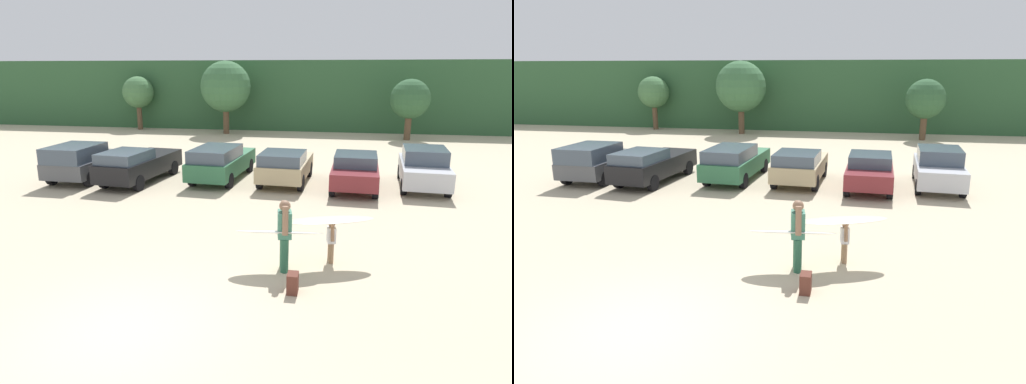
# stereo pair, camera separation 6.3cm
# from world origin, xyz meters

# --- Properties ---
(ground_plane) EXTENTS (120.00, 120.00, 0.00)m
(ground_plane) POSITION_xyz_m (0.00, 0.00, 0.00)
(ground_plane) COLOR #C1B293
(hillside_ridge) EXTENTS (108.00, 12.00, 5.41)m
(hillside_ridge) POSITION_xyz_m (0.00, 34.71, 2.70)
(hillside_ridge) COLOR #2D5633
(hillside_ridge) RESTS_ON ground_plane
(tree_center_right) EXTENTS (2.46, 2.46, 4.19)m
(tree_center_right) POSITION_xyz_m (-12.09, 27.71, 2.92)
(tree_center_right) COLOR brown
(tree_center_right) RESTS_ON ground_plane
(tree_far_right) EXTENTS (3.72, 3.72, 5.34)m
(tree_far_right) POSITION_xyz_m (-4.59, 26.47, 3.47)
(tree_far_right) COLOR brown
(tree_far_right) RESTS_ON ground_plane
(tree_right) EXTENTS (2.66, 2.66, 4.11)m
(tree_right) POSITION_xyz_m (8.46, 25.65, 2.75)
(tree_right) COLOR brown
(tree_right) RESTS_ON ground_plane
(parked_car_dark_gray) EXTENTS (2.00, 4.27, 1.62)m
(parked_car_dark_gray) POSITION_xyz_m (-7.12, 10.84, 0.86)
(parked_car_dark_gray) COLOR #4C4F54
(parked_car_dark_gray) RESTS_ON ground_plane
(parked_car_black) EXTENTS (2.22, 4.82, 1.49)m
(parked_car_black) POSITION_xyz_m (-4.61, 10.87, 0.79)
(parked_car_black) COLOR black
(parked_car_black) RESTS_ON ground_plane
(parked_car_forest_green) EXTENTS (2.13, 4.86, 1.54)m
(parked_car_forest_green) POSITION_xyz_m (-1.21, 11.91, 0.82)
(parked_car_forest_green) COLOR #2D6642
(parked_car_forest_green) RESTS_ON ground_plane
(parked_car_tan) EXTENTS (2.09, 4.11, 1.45)m
(parked_car_tan) POSITION_xyz_m (1.64, 11.76, 0.78)
(parked_car_tan) COLOR tan
(parked_car_tan) RESTS_ON ground_plane
(parked_car_maroon) EXTENTS (1.99, 4.02, 1.43)m
(parked_car_maroon) POSITION_xyz_m (4.52, 11.35, 0.77)
(parked_car_maroon) COLOR maroon
(parked_car_maroon) RESTS_ON ground_plane
(parked_car_silver) EXTENTS (2.11, 4.37, 1.63)m
(parked_car_silver) POSITION_xyz_m (7.29, 12.15, 0.83)
(parked_car_silver) COLOR silver
(parked_car_silver) RESTS_ON ground_plane
(person_adult) EXTENTS (0.39, 0.71, 1.75)m
(person_adult) POSITION_xyz_m (2.64, 3.16, 0.99)
(person_adult) COLOR #26593F
(person_adult) RESTS_ON ground_plane
(person_child) EXTENTS (0.24, 0.48, 1.08)m
(person_child) POSITION_xyz_m (3.74, 3.83, 0.61)
(person_child) COLOR #8C6B4C
(person_child) RESTS_ON ground_plane
(surfboard_white) EXTENTS (2.14, 0.78, 0.25)m
(surfboard_white) POSITION_xyz_m (2.50, 3.15, 0.95)
(surfboard_white) COLOR white
(surfboard_cream) EXTENTS (2.34, 1.33, 0.08)m
(surfboard_cream) POSITION_xyz_m (3.68, 3.69, 1.15)
(surfboard_cream) COLOR beige
(backpack_dropped) EXTENTS (0.24, 0.34, 0.45)m
(backpack_dropped) POSITION_xyz_m (2.96, 2.01, 0.22)
(backpack_dropped) COLOR #592D23
(backpack_dropped) RESTS_ON ground_plane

